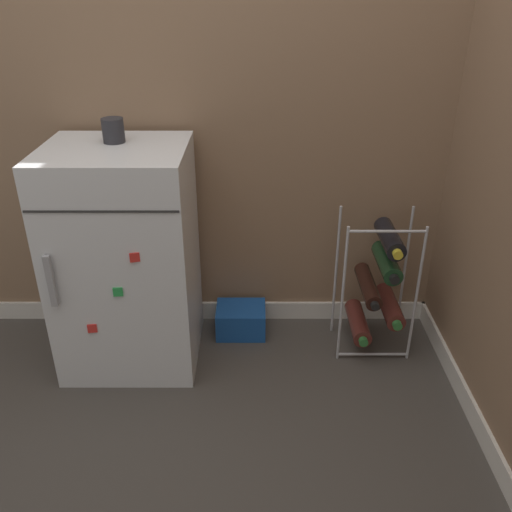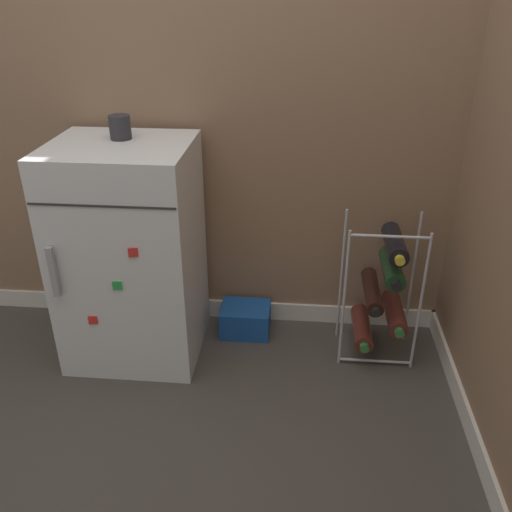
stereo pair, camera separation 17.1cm
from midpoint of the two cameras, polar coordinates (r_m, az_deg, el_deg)
The scene contains 6 objects.
ground_plane at distance 2.24m, azimuth -7.55°, elevation -15.28°, with size 14.00×14.00×0.00m, color #423D38.
wall_back at distance 2.30m, azimuth -7.46°, elevation 20.53°, with size 7.06×0.07×2.50m.
mini_fridge at distance 2.31m, azimuth -15.34°, elevation -0.35°, with size 0.55×0.51×0.94m.
wine_rack at distance 2.39m, azimuth 11.01°, elevation -3.05°, with size 0.32×0.32×0.64m.
soda_box at distance 2.57m, azimuth -3.29°, elevation -6.76°, with size 0.23×0.18×0.13m.
fridge_top_cup at distance 2.19m, azimuth -16.77°, elevation 12.54°, with size 0.08×0.08×0.09m.
Camera 1 is at (0.21, -1.63, 1.51)m, focal length 38.00 mm.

